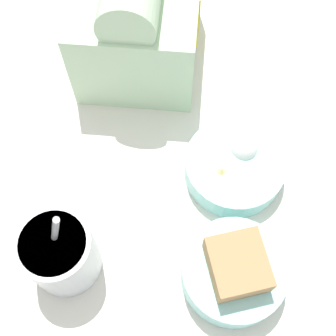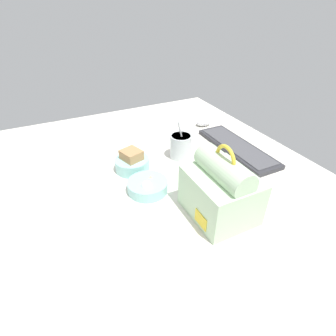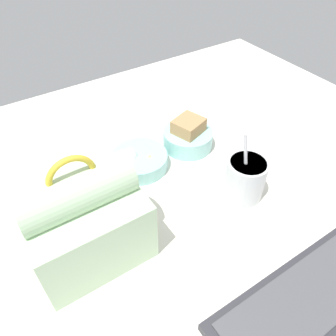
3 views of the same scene
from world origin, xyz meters
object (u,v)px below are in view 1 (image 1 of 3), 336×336
(lunch_bag, at_px, (138,15))
(bento_bowl_snacks, at_px, (234,166))
(bento_bowl_sandwich, at_px, (234,271))
(soup_cup, at_px, (61,253))

(lunch_bag, relative_size, bento_bowl_snacks, 1.71)
(lunch_bag, xyz_separation_m, bento_bowl_snacks, (-0.19, -0.15, -0.06))
(lunch_bag, distance_m, bento_bowl_sandwich, 0.37)
(soup_cup, xyz_separation_m, bento_bowl_snacks, (0.14, -0.20, -0.03))
(bento_bowl_sandwich, relative_size, bento_bowl_snacks, 0.94)
(lunch_bag, bearing_deg, soup_cup, 170.86)
(lunch_bag, height_order, bento_bowl_snacks, lunch_bag)
(soup_cup, bearing_deg, bento_bowl_sandwich, -89.55)
(lunch_bag, bearing_deg, bento_bowl_snacks, -142.12)
(soup_cup, distance_m, bento_bowl_sandwich, 0.20)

